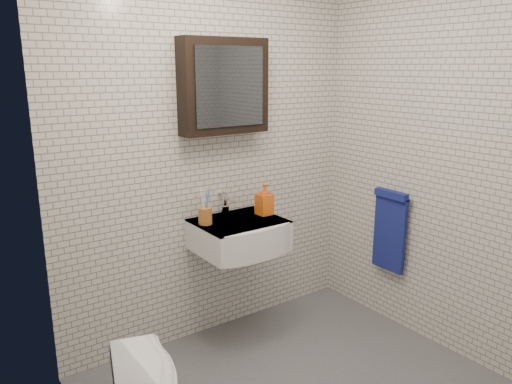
{
  "coord_description": "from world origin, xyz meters",
  "views": [
    {
      "loc": [
        -1.66,
        -1.82,
        1.83
      ],
      "look_at": [
        -0.04,
        0.45,
        1.12
      ],
      "focal_mm": 35.0,
      "sensor_mm": 36.0,
      "label": 1
    }
  ],
  "objects": [
    {
      "name": "towel_rail",
      "position": [
        1.04,
        0.35,
        0.72
      ],
      "size": [
        0.09,
        0.3,
        0.58
      ],
      "color": "silver",
      "rests_on": "room_shell"
    },
    {
      "name": "toothbrush_cup",
      "position": [
        -0.16,
        0.83,
        0.91
      ],
      "size": [
        0.1,
        0.1,
        0.24
      ],
      "rotation": [
        0.0,
        0.0,
        -0.1
      ],
      "color": "#A36328",
      "rests_on": "washbasin"
    },
    {
      "name": "faucet",
      "position": [
        0.05,
        0.93,
        0.92
      ],
      "size": [
        0.06,
        0.2,
        0.15
      ],
      "color": "silver",
      "rests_on": "washbasin"
    },
    {
      "name": "mirror_cabinet",
      "position": [
        0.05,
        0.93,
        1.7
      ],
      "size": [
        0.6,
        0.15,
        0.6
      ],
      "color": "black",
      "rests_on": "room_shell"
    },
    {
      "name": "soap_bottle",
      "position": [
        0.27,
        0.78,
        0.96
      ],
      "size": [
        0.1,
        0.1,
        0.21
      ],
      "primitive_type": "imported",
      "rotation": [
        0.0,
        0.0,
        0.04
      ],
      "color": "orange",
      "rests_on": "washbasin"
    },
    {
      "name": "room_shell",
      "position": [
        0.0,
        0.0,
        1.47
      ],
      "size": [
        2.22,
        2.02,
        2.51
      ],
      "color": "silver",
      "rests_on": "ground"
    },
    {
      "name": "washbasin",
      "position": [
        0.05,
        0.73,
        0.76
      ],
      "size": [
        0.55,
        0.5,
        0.2
      ],
      "color": "white",
      "rests_on": "room_shell"
    }
  ]
}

